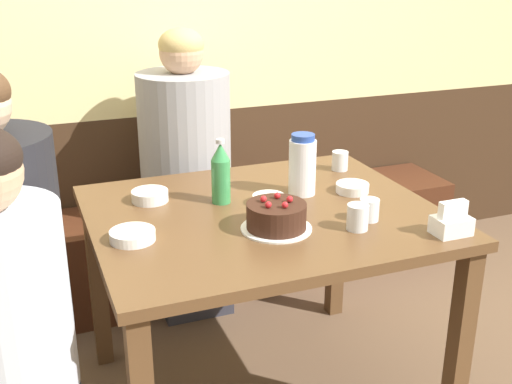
# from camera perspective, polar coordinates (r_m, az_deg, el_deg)

# --- Properties ---
(back_wall) EXTENTS (4.80, 0.04, 2.50)m
(back_wall) POSITION_cam_1_polar(r_m,az_deg,el_deg) (2.95, -7.16, 15.29)
(back_wall) COLOR #3D2819
(back_wall) RESTS_ON ground_plane
(bench_seat) EXTENTS (2.57, 0.38, 0.43)m
(bench_seat) POSITION_cam_1_polar(r_m,az_deg,el_deg) (3.02, -5.24, -5.02)
(bench_seat) COLOR #472314
(bench_seat) RESTS_ON ground_plane
(dining_table) EXTENTS (1.11, 0.93, 0.72)m
(dining_table) POSITION_cam_1_polar(r_m,az_deg,el_deg) (2.13, 0.67, -4.05)
(dining_table) COLOR brown
(dining_table) RESTS_ON ground_plane
(birthday_cake) EXTENTS (0.22, 0.22, 0.10)m
(birthday_cake) POSITION_cam_1_polar(r_m,az_deg,el_deg) (1.94, 1.82, -2.21)
(birthday_cake) COLOR white
(birthday_cake) RESTS_ON dining_table
(water_pitcher) EXTENTS (0.09, 0.09, 0.21)m
(water_pitcher) POSITION_cam_1_polar(r_m,az_deg,el_deg) (2.22, 4.14, 2.40)
(water_pitcher) COLOR white
(water_pitcher) RESTS_ON dining_table
(soju_bottle) EXTENTS (0.06, 0.06, 0.22)m
(soju_bottle) POSITION_cam_1_polar(r_m,az_deg,el_deg) (2.13, -3.15, 1.72)
(soju_bottle) COLOR #388E4C
(soju_bottle) RESTS_ON dining_table
(napkin_holder) EXTENTS (0.11, 0.08, 0.11)m
(napkin_holder) POSITION_cam_1_polar(r_m,az_deg,el_deg) (2.00, 16.99, -2.58)
(napkin_holder) COLOR white
(napkin_holder) RESTS_ON dining_table
(bowl_soup_white) EXTENTS (0.12, 0.12, 0.03)m
(bowl_soup_white) POSITION_cam_1_polar(r_m,az_deg,el_deg) (2.28, 8.57, 0.38)
(bowl_soup_white) COLOR white
(bowl_soup_white) RESTS_ON dining_table
(bowl_rice_small) EXTENTS (0.12, 0.12, 0.04)m
(bowl_rice_small) POSITION_cam_1_polar(r_m,az_deg,el_deg) (2.20, -9.41, -0.34)
(bowl_rice_small) COLOR white
(bowl_rice_small) RESTS_ON dining_table
(bowl_side_dish) EXTENTS (0.11, 0.11, 0.03)m
(bowl_side_dish) POSITION_cam_1_polar(r_m,az_deg,el_deg) (2.15, 1.13, -0.67)
(bowl_side_dish) COLOR white
(bowl_side_dish) RESTS_ON dining_table
(bowl_sauce_shallow) EXTENTS (0.13, 0.13, 0.03)m
(bowl_sauce_shallow) POSITION_cam_1_polar(r_m,az_deg,el_deg) (1.92, -10.92, -3.81)
(bowl_sauce_shallow) COLOR white
(bowl_sauce_shallow) RESTS_ON dining_table
(glass_water_tall) EXTENTS (0.07, 0.07, 0.08)m
(glass_water_tall) POSITION_cam_1_polar(r_m,az_deg,el_deg) (1.97, 9.02, -2.22)
(glass_water_tall) COLOR silver
(glass_water_tall) RESTS_ON dining_table
(glass_tumbler_short) EXTENTS (0.06, 0.06, 0.07)m
(glass_tumbler_short) POSITION_cam_1_polar(r_m,az_deg,el_deg) (2.04, 10.03, -1.56)
(glass_tumbler_short) COLOR silver
(glass_tumbler_short) RESTS_ON dining_table
(glass_shot_small) EXTENTS (0.06, 0.06, 0.07)m
(glass_shot_small) POSITION_cam_1_polar(r_m,az_deg,el_deg) (2.50, 7.47, 2.77)
(glass_shot_small) COLOR silver
(glass_shot_small) RESTS_ON dining_table
(person_teal_shirt) EXTENTS (0.38, 0.38, 1.24)m
(person_teal_shirt) POSITION_cam_1_polar(r_m,az_deg,el_deg) (2.04, -21.67, -7.14)
(person_teal_shirt) COLOR #33333D
(person_teal_shirt) RESTS_ON ground_plane
(person_pale_blue_shirt) EXTENTS (0.35, 0.35, 1.15)m
(person_pale_blue_shirt) POSITION_cam_1_polar(r_m,az_deg,el_deg) (1.79, -21.29, -13.08)
(person_pale_blue_shirt) COLOR #33333D
(person_pale_blue_shirt) RESTS_ON ground_plane
(person_grey_tee) EXTENTS (0.38, 0.38, 1.24)m
(person_grey_tee) POSITION_cam_1_polar(r_m,az_deg,el_deg) (2.76, -6.21, 1.43)
(person_grey_tee) COLOR #33333D
(person_grey_tee) RESTS_ON ground_plane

